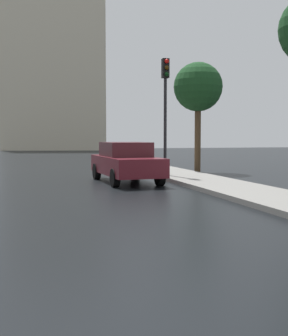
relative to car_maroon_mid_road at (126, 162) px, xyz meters
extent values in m
cube|color=maroon|center=(0.00, -0.02, -0.13)|extent=(1.91, 4.48, 0.63)
cube|color=#461C22|center=(0.00, 0.08, 0.45)|extent=(1.60, 2.22, 0.52)
cylinder|color=black|center=(-0.85, 1.39, -0.44)|extent=(0.25, 0.62, 0.61)
cylinder|color=black|center=(0.71, 1.47, -0.44)|extent=(0.25, 0.62, 0.61)
cylinder|color=black|center=(-0.70, -1.52, -0.44)|extent=(0.25, 0.62, 0.61)
cylinder|color=black|center=(0.85, -1.44, -0.44)|extent=(0.25, 0.62, 0.61)
cylinder|color=black|center=(1.83, 1.07, 1.30)|extent=(0.12, 0.12, 3.81)
cube|color=black|center=(1.83, 1.07, 3.57)|extent=(0.26, 0.26, 0.75)
sphere|color=red|center=(1.83, 0.90, 3.82)|extent=(0.17, 0.17, 0.17)
sphere|color=#392405|center=(1.83, 0.90, 3.57)|extent=(0.17, 0.17, 0.17)
sphere|color=black|center=(1.83, 0.90, 3.32)|extent=(0.17, 0.17, 0.17)
cylinder|color=#4C3823|center=(4.32, 3.85, 0.84)|extent=(0.29, 0.29, 3.18)
sphere|color=#19421E|center=(4.32, 3.85, 3.23)|extent=(2.28, 2.28, 2.28)
cube|color=beige|center=(0.43, 42.59, 8.88)|extent=(13.67, 8.81, 19.26)
camera|label=1|loc=(-3.53, -15.78, 0.89)|focal=47.76mm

